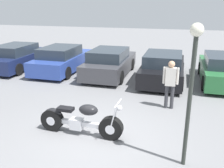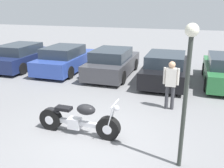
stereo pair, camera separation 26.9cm
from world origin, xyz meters
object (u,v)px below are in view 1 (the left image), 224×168
motorcycle (80,120)px  person_standing (170,81)px  parked_car_navy (18,57)px  parked_car_green (223,70)px  parked_car_blue (62,60)px  parked_car_dark_grey (110,63)px  parked_car_black (163,68)px  lamp_post (192,74)px

motorcycle → person_standing: person_standing is taller
parked_car_navy → parked_car_green: size_ratio=1.00×
parked_car_blue → person_standing: person_standing is taller
parked_car_blue → person_standing: size_ratio=2.54×
parked_car_navy → parked_car_blue: same height
parked_car_dark_grey → parked_car_green: (5.19, 0.06, 0.00)m
parked_car_navy → parked_car_dark_grey: size_ratio=1.00×
parked_car_navy → person_standing: (8.25, -3.39, 0.35)m
parked_car_blue → parked_car_black: 5.20m
parked_car_blue → person_standing: (5.65, -3.45, 0.35)m
motorcycle → parked_car_green: bearing=53.6°
parked_car_black → person_standing: person_standing is taller
parked_car_blue → parked_car_green: (7.78, 0.01, 0.00)m
motorcycle → parked_car_navy: (-6.01, 5.86, 0.21)m
parked_car_black → parked_car_dark_grey: bearing=173.9°
parked_car_black → motorcycle: bearing=-107.6°
parked_car_black → lamp_post: lamp_post is taller
motorcycle → parked_car_blue: parked_car_blue is taller
motorcycle → parked_car_dark_grey: size_ratio=0.56×
parked_car_dark_grey → parked_car_green: same height
parked_car_blue → person_standing: 6.63m
parked_car_navy → lamp_post: lamp_post is taller
parked_car_navy → lamp_post: size_ratio=1.36×
lamp_post → parked_car_black: bearing=98.8°
parked_car_dark_grey → parked_car_green: bearing=0.6°
parked_car_navy → parked_car_dark_grey: (5.19, 0.01, 0.00)m
parked_car_black → person_standing: size_ratio=2.54×
parked_car_green → person_standing: bearing=-121.6°
parked_car_green → person_standing: size_ratio=2.54×
lamp_post → parked_car_green: bearing=76.0°
parked_car_navy → lamp_post: 10.99m
motorcycle → parked_car_black: 5.86m
parked_car_navy → lamp_post: bearing=-36.6°
lamp_post → person_standing: (-0.50, 3.10, -1.12)m
parked_car_green → parked_car_navy: bearing=-179.6°
motorcycle → parked_car_navy: 8.40m
person_standing → parked_car_dark_grey: bearing=132.0°
parked_car_green → person_standing: (-2.13, -3.46, 0.35)m
parked_car_green → parked_car_dark_grey: bearing=-179.4°
parked_car_navy → parked_car_blue: bearing=1.3°
parked_car_dark_grey → parked_car_green: size_ratio=1.00×
parked_car_navy → parked_car_green: (10.38, 0.07, 0.00)m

